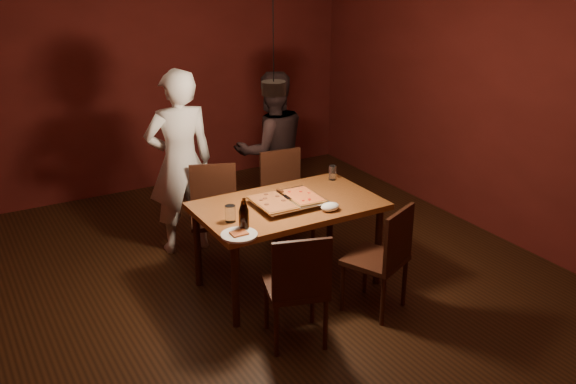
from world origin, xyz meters
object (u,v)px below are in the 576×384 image
pizza_tray (288,202)px  diner_white (180,162)px  chair_near_right (385,250)px  diner_dark (272,151)px  chair_far_right (285,188)px  plate_slice (239,235)px  dining_table (288,212)px  chair_far_left (214,205)px  beer_bottle_a (244,214)px  beer_bottle_b (243,215)px  chair_near_left (298,280)px  pendant_lamp (274,87)px

pizza_tray → diner_white: (-0.49, 1.13, 0.09)m
chair_near_right → diner_dark: diner_dark is taller
chair_far_right → plate_slice: 1.58m
dining_table → chair_far_left: size_ratio=2.75×
beer_bottle_a → diner_white: diner_white is taller
chair_far_right → beer_bottle_a: beer_bottle_a is taller
chair_far_right → beer_bottle_b: 1.47m
pizza_tray → diner_dark: diner_dark is taller
chair_near_right → plate_slice: 1.15m
beer_bottle_b → chair_far_left: bearing=78.8°
chair_far_right → beer_bottle_a: 1.50m
chair_near_left → beer_bottle_b: 0.66m
chair_far_left → beer_bottle_a: (-0.20, -1.03, 0.34)m
chair_far_right → diner_white: 1.04m
beer_bottle_a → chair_near_left: bearing=-73.7°
diner_white → diner_dark: size_ratio=1.09×
beer_bottle_b → pendant_lamp: bearing=22.7°
chair_far_left → beer_bottle_a: size_ratio=2.15×
dining_table → pendant_lamp: 1.11m
chair_near_left → plate_slice: size_ratio=1.93×
pendant_lamp → diner_white: bearing=104.6°
chair_near_left → chair_near_right: 0.83m
chair_near_left → diner_white: 1.96m
chair_near_left → chair_far_left: bearing=105.3°
diner_dark → pendant_lamp: (-0.69, -1.31, 0.96)m
beer_bottle_b → chair_near_right: bearing=-26.6°
chair_near_right → beer_bottle_b: bearing=129.7°
pizza_tray → dining_table: bearing=59.9°
chair_far_left → diner_dark: (0.84, 0.46, 0.26)m
chair_near_left → pizza_tray: size_ratio=0.95×
pizza_tray → diner_dark: 1.33m
dining_table → plate_slice: size_ratio=5.52×
plate_slice → diner_dark: size_ratio=0.17×
chair_far_left → diner_dark: diner_dark is taller
diner_dark → chair_near_right: bearing=94.6°
plate_slice → pendant_lamp: pendant_lamp is taller
chair_far_left → chair_near_right: same height
chair_far_right → chair_far_left: bearing=9.9°
chair_near_right → dining_table: bearing=96.1°
pizza_tray → pendant_lamp: pendant_lamp is taller
diner_dark → chair_far_right: bearing=85.7°
diner_dark → pendant_lamp: size_ratio=1.45×
plate_slice → diner_white: (0.12, 1.47, 0.11)m
plate_slice → chair_near_right: bearing=-20.2°
diner_white → pizza_tray: bearing=118.1°
chair_far_left → plate_slice: size_ratio=2.01×
plate_slice → diner_dark: (1.12, 1.56, 0.04)m
beer_bottle_a → beer_bottle_b: bearing=91.2°
chair_far_left → pizza_tray: size_ratio=0.99×
chair_near_left → diner_dark: 2.22m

